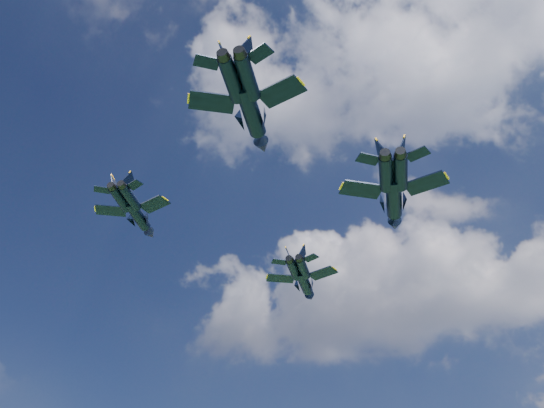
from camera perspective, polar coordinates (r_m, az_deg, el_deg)
The scene contains 4 objects.
jet_lead at distance 105.59m, azimuth 2.74°, elevation -6.58°, with size 11.11×14.39×3.42m.
jet_left at distance 95.31m, azimuth -11.09°, elevation -1.01°, with size 10.74×13.93×3.31m.
jet_right at distance 90.50m, azimuth 10.17°, elevation 0.41°, with size 13.85×18.31×4.32m.
jet_slot at distance 75.58m, azimuth -1.69°, elevation 7.58°, with size 13.02×17.01×4.03m.
Camera 1 is at (31.68, -60.99, 11.75)m, focal length 45.00 mm.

